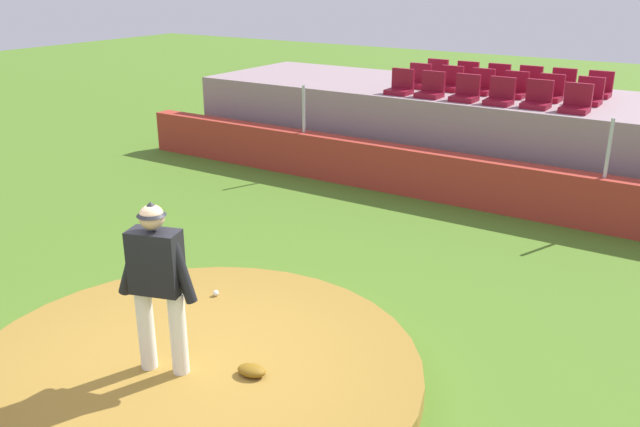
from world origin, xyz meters
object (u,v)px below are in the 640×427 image
Objects in this scene: stadium_chair_2 at (466,93)px; stadium_chair_13 at (466,78)px; stadium_chair_9 at (514,89)px; stadium_chair_17 at (599,89)px; stadium_chair_8 at (481,86)px; stadium_chair_10 at (550,92)px; stadium_chair_1 at (431,89)px; stadium_chair_4 at (537,99)px; fielding_glove at (252,370)px; stadium_chair_16 at (562,86)px; stadium_chair_0 at (401,86)px; stadium_chair_6 at (418,80)px; baseball at (216,293)px; stadium_chair_11 at (589,96)px; stadium_chair_3 at (500,96)px; pitcher at (157,276)px; stadium_chair_5 at (576,103)px; stadium_chair_12 at (436,75)px; stadium_chair_15 at (529,83)px; stadium_chair_7 at (450,83)px; stadium_chair_14 at (497,80)px.

stadium_chair_2 is 1.93m from stadium_chair_13.
stadium_chair_9 is 1.70m from stadium_chair_17.
stadium_chair_8 is 1.39m from stadium_chair_10.
stadium_chair_1 is 1.00× the size of stadium_chair_4.
stadium_chair_9 is at bearing -98.58° from fielding_glove.
stadium_chair_4 is 0.84m from stadium_chair_10.
stadium_chair_1 is 1.80m from stadium_chair_13.
stadium_chair_16 is 1.00× the size of stadium_chair_17.
stadium_chair_0 is 0.94m from stadium_chair_6.
stadium_chair_11 reaches higher than baseball.
stadium_chair_16 is (0.67, 1.85, 0.00)m from stadium_chair_3.
stadium_chair_6 is 1.00× the size of stadium_chair_17.
stadium_chair_4 is 1.93m from stadium_chair_17.
stadium_chair_8 and stadium_chair_9 have the same top height.
baseball is at bearing 95.41° from pitcher.
stadium_chair_13 is at bearing -90.85° from fielding_glove.
pitcher is 3.60× the size of stadium_chair_9.
stadium_chair_5 is 1.00× the size of stadium_chair_16.
stadium_chair_3 is 2.27m from stadium_chair_13.
stadium_chair_17 is (1.08, 9.83, 1.53)m from fielding_glove.
baseball is 0.15× the size of stadium_chair_3.
fielding_glove is 9.08m from stadium_chair_8.
stadium_chair_5 is at bearing -179.64° from stadium_chair_2.
stadium_chair_10 is 2.94m from stadium_chair_12.
baseball is 7.48m from stadium_chair_5.
stadium_chair_13 is 1.38m from stadium_chair_15.
stadium_chair_7 is at bearing -52.90° from stadium_chair_2.
stadium_chair_5 is 1.00× the size of stadium_chair_8.
stadium_chair_10 is at bearing -89.66° from stadium_chair_4.
stadium_chair_2 is 1.00× the size of stadium_chair_13.
stadium_chair_3 is at bearing 33.44° from stadium_chair_11.
stadium_chair_14 is at bearing -69.34° from stadium_chair_3.
fielding_glove is at bearing 87.59° from stadium_chair_10.
stadium_chair_12 is (-1.61, 10.19, 0.54)m from pitcher.
stadium_chair_1 and stadium_chair_13 have the same top height.
stadium_chair_9 is at bearing 146.53° from stadium_chair_13.
stadium_chair_5 and stadium_chair_10 have the same top height.
stadium_chair_15 is at bearing -156.87° from stadium_chair_6.
stadium_chair_8 and stadium_chair_14 have the same top height.
stadium_chair_6 is at bearing 49.09° from stadium_chair_13.
stadium_chair_1 and stadium_chair_16 have the same top height.
baseball is 7.31m from stadium_chair_4.
stadium_chair_14 is (-0.98, 9.78, 1.53)m from fielding_glove.
stadium_chair_9 is (0.67, 0.90, 0.00)m from stadium_chair_2.
stadium_chair_9 is at bearing -50.34° from stadium_chair_4.
stadium_chair_8 is at bearing 178.93° from stadium_chair_6.
stadium_chair_1 is (-0.91, 8.36, 0.54)m from pitcher.
stadium_chair_17 is (2.07, 0.05, 0.00)m from stadium_chair_14.
stadium_chair_12 is 1.00× the size of stadium_chair_15.
stadium_chair_15 is at bearing -179.38° from stadium_chair_12.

